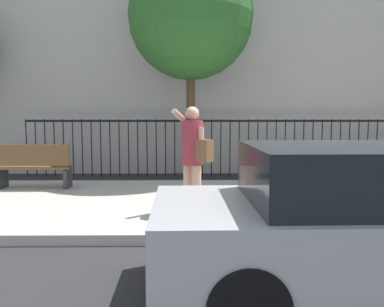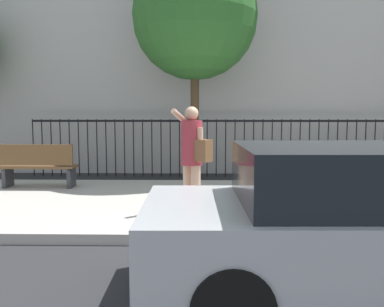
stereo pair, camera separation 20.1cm
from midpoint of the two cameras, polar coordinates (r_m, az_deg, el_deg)
The scene contains 7 objects.
ground_plane at distance 5.64m, azimuth 14.72°, elevation -12.54°, with size 60.00×60.00×0.00m, color #28282B.
sidewalk at distance 7.69m, azimuth 10.38°, elevation -6.97°, with size 28.00×4.40×0.15m, color #B2ADA3.
iron_fence at distance 11.18m, azimuth 6.86°, elevation 1.91°, with size 12.03×0.04×1.60m.
parked_hatchback at distance 4.18m, azimuth 22.69°, elevation -9.24°, with size 4.23×1.92×1.45m.
pedestrian_on_phone at distance 6.40m, azimuth -0.71°, elevation 0.28°, with size 0.68×0.69×1.71m.
street_bench at distance 9.22m, azimuth -22.20°, elevation -1.58°, with size 1.60×0.45×0.95m.
street_tree_near at distance 10.47m, azimuth -0.78°, elevation 18.79°, with size 3.10×3.10×5.69m.
Camera 1 is at (-1.56, -5.17, 1.75)m, focal length 37.56 mm.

